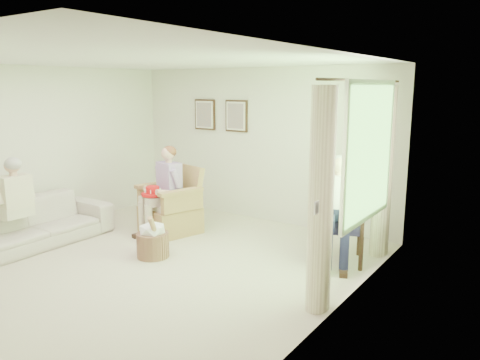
{
  "coord_description": "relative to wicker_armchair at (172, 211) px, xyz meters",
  "views": [
    {
      "loc": [
        4.24,
        -3.99,
        2.28
      ],
      "look_at": [
        0.75,
        1.08,
        1.05
      ],
      "focal_mm": 35.0,
      "sensor_mm": 36.0,
      "label": 1
    }
  ],
  "objects": [
    {
      "name": "floor",
      "position": [
        0.73,
        -1.32,
        -0.33
      ],
      "size": [
        5.5,
        5.5,
        0.0
      ],
      "primitive_type": "plane",
      "color": "beige",
      "rests_on": "ground"
    },
    {
      "name": "back_wall",
      "position": [
        0.73,
        1.43,
        0.97
      ],
      "size": [
        5.0,
        0.04,
        2.6
      ],
      "primitive_type": "cube",
      "color": "silver",
      "rests_on": "ground"
    },
    {
      "name": "left_wall",
      "position": [
        -1.77,
        -1.32,
        0.97
      ],
      "size": [
        0.04,
        5.5,
        2.6
      ],
      "primitive_type": "cube",
      "color": "silver",
      "rests_on": "ground"
    },
    {
      "name": "right_wall",
      "position": [
        3.23,
        -1.32,
        0.97
      ],
      "size": [
        0.04,
        5.5,
        2.6
      ],
      "primitive_type": "cube",
      "color": "silver",
      "rests_on": "ground"
    },
    {
      "name": "ceiling",
      "position": [
        0.73,
        -1.32,
        2.27
      ],
      "size": [
        5.0,
        5.5,
        0.02
      ],
      "primitive_type": "cube",
      "color": "white",
      "rests_on": "back_wall"
    },
    {
      "name": "window",
      "position": [
        3.2,
        -0.12,
        1.25
      ],
      "size": [
        0.13,
        2.5,
        1.63
      ],
      "color": "#2D6B23",
      "rests_on": "right_wall"
    },
    {
      "name": "curtain_left",
      "position": [
        3.06,
        -1.1,
        0.82
      ],
      "size": [
        0.34,
        0.34,
        2.3
      ],
      "primitive_type": "cylinder",
      "color": "#F4F0BF",
      "rests_on": "ground"
    },
    {
      "name": "curtain_right",
      "position": [
        3.06,
        0.86,
        0.82
      ],
      "size": [
        0.34,
        0.34,
        2.3
      ],
      "primitive_type": "cylinder",
      "color": "#F4F0BF",
      "rests_on": "ground"
    },
    {
      "name": "framed_print_left",
      "position": [
        -0.42,
        1.39,
        1.45
      ],
      "size": [
        0.45,
        0.05,
        0.55
      ],
      "color": "#382114",
      "rests_on": "back_wall"
    },
    {
      "name": "framed_print_right",
      "position": [
        0.28,
        1.39,
        1.45
      ],
      "size": [
        0.45,
        0.05,
        0.55
      ],
      "color": "#382114",
      "rests_on": "back_wall"
    },
    {
      "name": "wicker_armchair",
      "position": [
        0.0,
        0.0,
        0.0
      ],
      "size": [
        0.82,
        0.82,
        1.05
      ],
      "rotation": [
        0.0,
        0.0,
        -0.27
      ],
      "color": "tan",
      "rests_on": "ground"
    },
    {
      "name": "wood_armchair",
      "position": [
        2.68,
        0.38,
        0.22
      ],
      "size": [
        0.66,
        0.62,
        1.02
      ],
      "rotation": [
        0.0,
        0.0,
        0.4
      ],
      "color": "black",
      "rests_on": "ground"
    },
    {
      "name": "sofa",
      "position": [
        -1.22,
        -1.65,
        0.0
      ],
      "size": [
        2.29,
        0.89,
        0.67
      ],
      "primitive_type": "imported",
      "rotation": [
        0.0,
        0.0,
        1.57
      ],
      "color": "beige",
      "rests_on": "ground"
    },
    {
      "name": "person_wicker",
      "position": [
        0.0,
        -0.14,
        0.46
      ],
      "size": [
        0.4,
        0.63,
        1.36
      ],
      "rotation": [
        0.0,
        0.0,
        -0.27
      ],
      "color": "beige",
      "rests_on": "ground"
    },
    {
      "name": "person_dark",
      "position": [
        2.68,
        0.21,
        0.49
      ],
      "size": [
        0.4,
        0.63,
        1.39
      ],
      "rotation": [
        0.0,
        0.0,
        0.4
      ],
      "color": "#1B1C3B",
      "rests_on": "ground"
    },
    {
      "name": "person_sofa",
      "position": [
        -1.22,
        -1.92,
        0.42
      ],
      "size": [
        0.42,
        0.63,
        1.31
      ],
      "rotation": [
        0.0,
        0.0,
        -1.55
      ],
      "color": "beige",
      "rests_on": "ground"
    },
    {
      "name": "red_hat",
      "position": [
        -0.07,
        -0.33,
        0.37
      ],
      "size": [
        0.34,
        0.34,
        0.14
      ],
      "color": "red",
      "rests_on": "person_wicker"
    },
    {
      "name": "hatbox",
      "position": [
        0.57,
        -1.0,
        -0.08
      ],
      "size": [
        0.44,
        0.44,
        0.64
      ],
      "color": "#AD7A5E",
      "rests_on": "ground"
    }
  ]
}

